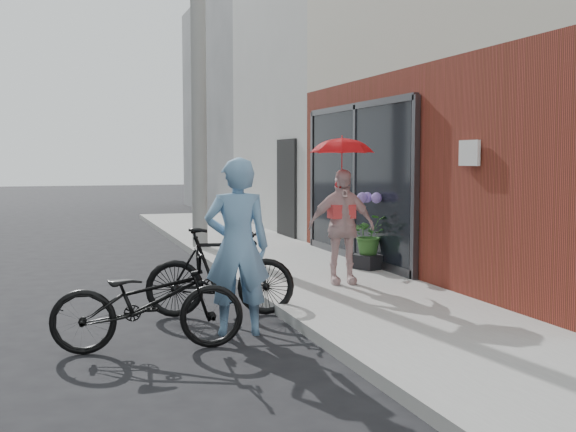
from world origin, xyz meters
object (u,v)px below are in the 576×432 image
bike_right (221,272)px  planter (369,261)px  officer (237,247)px  kimono_woman (341,227)px  utility_pole (198,62)px  bike_left (148,301)px

bike_right → planter: (2.69, 1.95, -0.27)m
officer → planter: bearing=-123.6°
kimono_woman → planter: kimono_woman is taller
utility_pole → kimono_woman: utility_pole is taller
utility_pole → bike_right: size_ratio=4.23×
bike_left → bike_right: 1.54m
officer → bike_left: bearing=30.4°
bike_right → kimono_woman: size_ratio=1.11×
utility_pole → bike_left: size_ratio=4.02×
officer → planter: 3.97m
kimono_woman → planter: bearing=58.1°
bike_left → officer: bearing=-64.2°
officer → bike_left: size_ratio=1.01×
bike_right → utility_pole: bearing=1.8°
bike_right → kimono_woman: 2.07m
utility_pole → bike_right: utility_pole is taller
kimono_woman → planter: (0.87, 1.04, -0.64)m
utility_pole → bike_left: utility_pole is taller
bike_right → planter: bike_right is taller
officer → bike_left: 1.07m
utility_pole → planter: utility_pole is taller
bike_left → bike_right: (0.95, 1.21, 0.04)m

